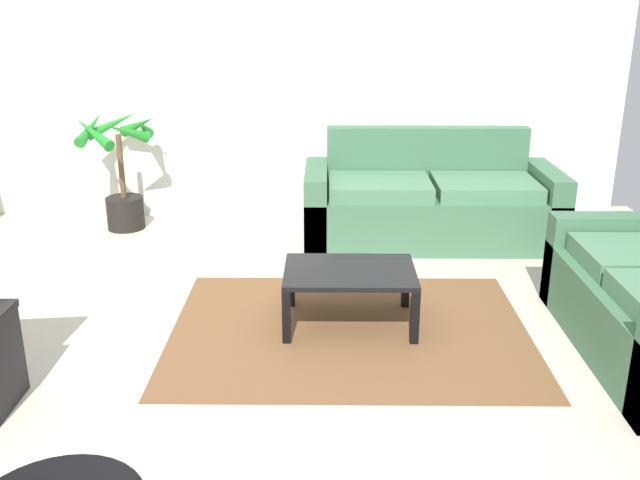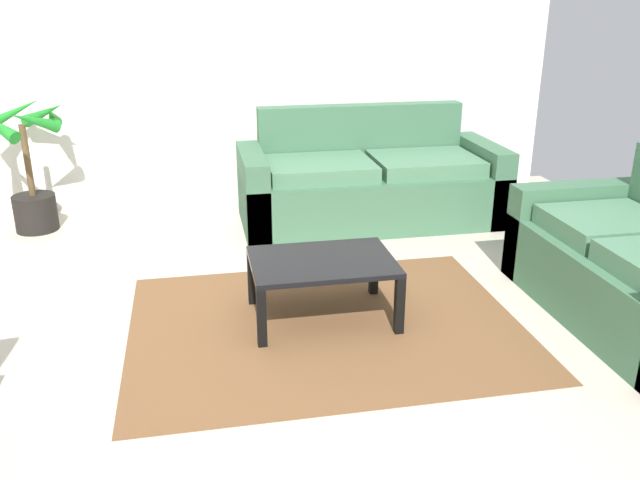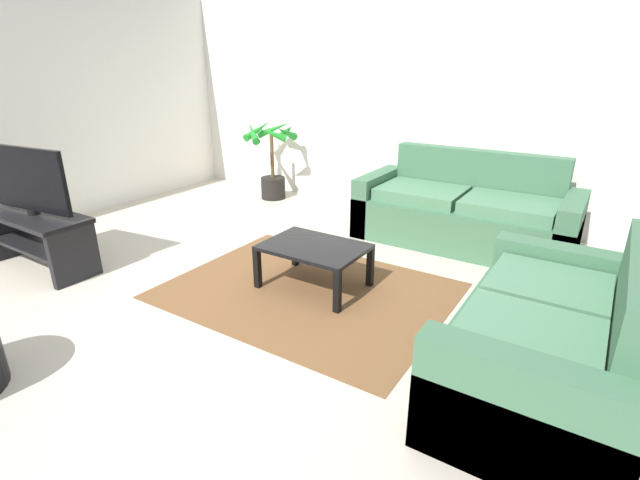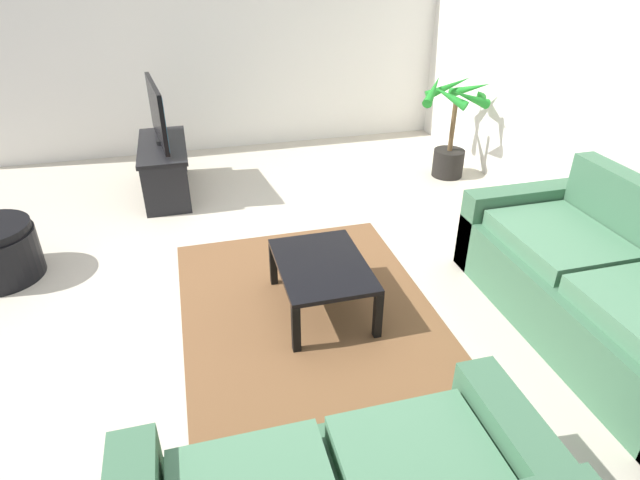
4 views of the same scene
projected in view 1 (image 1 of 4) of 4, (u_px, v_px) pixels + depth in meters
ground_plane at (266, 373)px, 3.89m from camera, size 6.60×6.60×0.00m
wall_back at (290, 69)px, 6.28m from camera, size 6.00×0.06×2.70m
couch_main at (430, 205)px, 5.94m from camera, size 2.09×0.90×0.90m
coffee_table at (350, 277)px, 4.37m from camera, size 0.81×0.58×0.37m
area_rug at (349, 330)px, 4.38m from camera, size 2.20×1.70×0.01m
potted_palm at (121, 173)px, 6.16m from camera, size 0.72×0.74×1.03m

